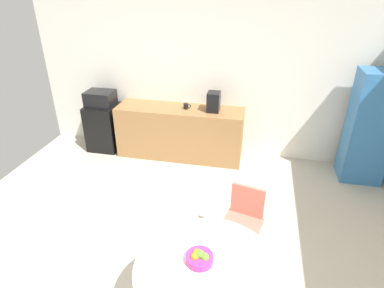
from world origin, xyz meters
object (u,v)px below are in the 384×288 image
at_px(locker_cabinet, 369,128).
at_px(coffee_maker, 214,102).
at_px(mini_fridge, 104,127).
at_px(fruit_bowl, 199,258).
at_px(microwave, 100,98).
at_px(chair_coral, 244,214).
at_px(round_table, 207,277).
at_px(mug_white, 186,106).

relative_size(locker_cabinet, coffee_maker, 5.39).
bearing_deg(mini_fridge, fruit_bowl, -51.98).
height_order(microwave, chair_coral, microwave).
xyz_separation_m(round_table, fruit_bowl, (-0.08, 0.05, 0.16)).
distance_m(round_table, coffee_maker, 3.12).
relative_size(mini_fridge, chair_coral, 1.01).
xyz_separation_m(mini_fridge, fruit_bowl, (2.35, -3.01, 0.36)).
distance_m(mini_fridge, chair_coral, 3.38).
height_order(fruit_bowl, mug_white, mug_white).
relative_size(locker_cabinet, fruit_bowl, 7.36).
height_order(round_table, fruit_bowl, fruit_bowl).
relative_size(fruit_bowl, mug_white, 1.82).
height_order(mini_fridge, fruit_bowl, fruit_bowl).
bearing_deg(coffee_maker, round_table, -82.09).
height_order(mini_fridge, microwave, microwave).
height_order(locker_cabinet, round_table, locker_cabinet).
bearing_deg(microwave, locker_cabinet, -1.31).
xyz_separation_m(round_table, mug_white, (-0.89, 3.06, 0.33)).
xyz_separation_m(round_table, chair_coral, (0.25, 1.01, -0.09)).
bearing_deg(locker_cabinet, microwave, 178.69).
distance_m(microwave, coffee_maker, 2.01).
bearing_deg(mini_fridge, mug_white, -0.03).
bearing_deg(microwave, coffee_maker, 0.00).
height_order(chair_coral, fruit_bowl, fruit_bowl).
height_order(fruit_bowl, coffee_maker, coffee_maker).
bearing_deg(microwave, round_table, -51.46).
height_order(microwave, coffee_maker, coffee_maker).
distance_m(mini_fridge, fruit_bowl, 3.84).
distance_m(fruit_bowl, coffee_maker, 3.05).
relative_size(mini_fridge, locker_cabinet, 0.49).
xyz_separation_m(mini_fridge, chair_coral, (2.69, -2.05, 0.10)).
bearing_deg(mug_white, fruit_bowl, -75.03).
relative_size(microwave, mug_white, 3.72).
distance_m(microwave, round_table, 3.92).
relative_size(fruit_bowl, coffee_maker, 0.73).
bearing_deg(round_table, mug_white, 106.16).
distance_m(mini_fridge, mug_white, 1.64).
distance_m(mini_fridge, round_table, 3.91).
bearing_deg(coffee_maker, mug_white, -179.91).
distance_m(chair_coral, mug_white, 2.38).
bearing_deg(locker_cabinet, mug_white, 177.99).
height_order(chair_coral, coffee_maker, coffee_maker).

